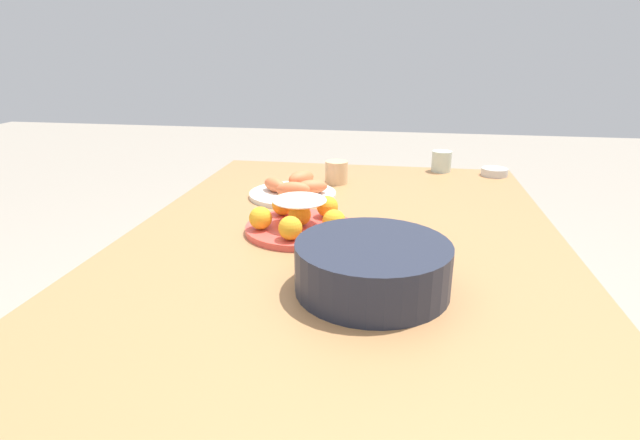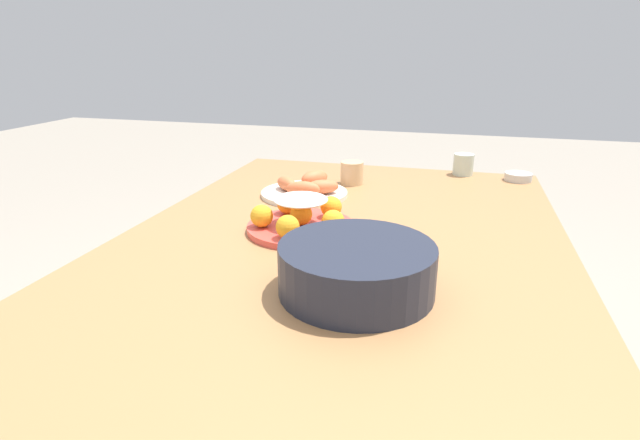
# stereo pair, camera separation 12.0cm
# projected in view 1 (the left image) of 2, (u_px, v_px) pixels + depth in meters

# --- Properties ---
(dining_table) EXTENTS (1.56, 1.05, 0.74)m
(dining_table) POSITION_uv_depth(u_px,v_px,m) (341.00, 270.00, 1.21)
(dining_table) COLOR #A87547
(dining_table) RESTS_ON ground_plane
(cake_plate) EXTENTS (0.27, 0.27, 0.09)m
(cake_plate) POSITION_uv_depth(u_px,v_px,m) (300.00, 219.00, 1.23)
(cake_plate) COLOR #E04C42
(cake_plate) RESTS_ON dining_table
(serving_bowl) EXTENTS (0.29, 0.29, 0.09)m
(serving_bowl) POSITION_uv_depth(u_px,v_px,m) (372.00, 265.00, 0.93)
(serving_bowl) COLOR #232838
(serving_bowl) RESTS_ON dining_table
(sauce_bowl) EXTENTS (0.09, 0.09, 0.03)m
(sauce_bowl) POSITION_uv_depth(u_px,v_px,m) (494.00, 172.00, 1.75)
(sauce_bowl) COLOR beige
(sauce_bowl) RESTS_ON dining_table
(seafood_platter) EXTENTS (0.26, 0.26, 0.06)m
(seafood_platter) POSITION_uv_depth(u_px,v_px,m) (294.00, 190.00, 1.51)
(seafood_platter) COLOR silver
(seafood_platter) RESTS_ON dining_table
(cup_near) EXTENTS (0.07, 0.07, 0.07)m
(cup_near) POSITION_uv_depth(u_px,v_px,m) (337.00, 172.00, 1.65)
(cup_near) COLOR #DBB27F
(cup_near) RESTS_ON dining_table
(cup_far) EXTENTS (0.07, 0.07, 0.07)m
(cup_far) POSITION_uv_depth(u_px,v_px,m) (441.00, 161.00, 1.80)
(cup_far) COLOR beige
(cup_far) RESTS_ON dining_table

